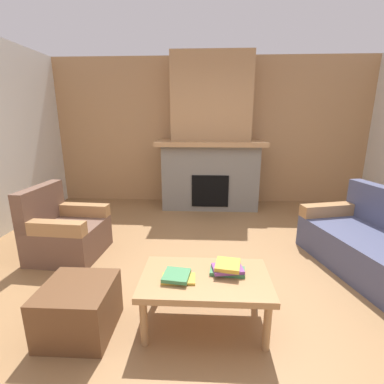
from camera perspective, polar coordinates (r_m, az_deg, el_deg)
name	(u,v)px	position (r m, az deg, el deg)	size (l,w,h in m)	color
ground	(212,284)	(2.95, 4.19, -18.36)	(9.00, 9.00, 0.00)	olive
wall_back_wood_panel	(210,132)	(5.47, 3.80, 12.14)	(6.00, 0.12, 2.70)	tan
fireplace	(211,144)	(5.11, 3.82, 9.84)	(1.90, 0.82, 2.70)	gray
armchair	(65,232)	(3.70, -24.68, -7.47)	(0.81, 0.81, 0.85)	brown
coffee_table	(205,283)	(2.28, 2.74, -18.10)	(1.00, 0.60, 0.43)	#A87A4C
ottoman	(79,308)	(2.48, -22.21, -21.26)	(0.52, 0.52, 0.40)	brown
book_stack_near_edge	(177,277)	(2.21, -3.04, -16.98)	(0.26, 0.22, 0.05)	gold
book_stack_center	(228,268)	(2.29, 7.32, -15.25)	(0.29, 0.23, 0.09)	#3D7F4C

